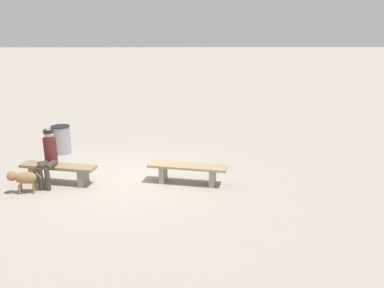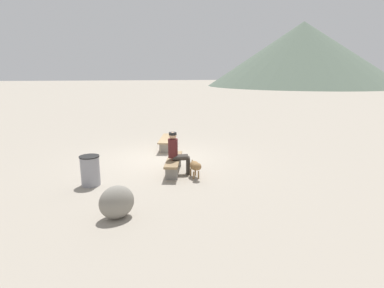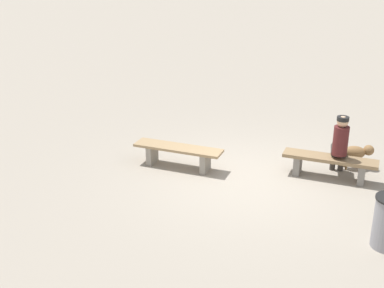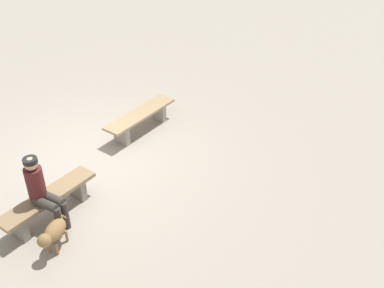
{
  "view_description": "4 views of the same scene",
  "coord_description": "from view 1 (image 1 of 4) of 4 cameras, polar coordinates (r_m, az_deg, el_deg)",
  "views": [
    {
      "loc": [
        -1.32,
        8.59,
        3.36
      ],
      "look_at": [
        -1.57,
        -0.57,
        0.69
      ],
      "focal_mm": 34.98,
      "sensor_mm": 36.0,
      "label": 1
    },
    {
      "loc": [
        10.59,
        -0.86,
        3.04
      ],
      "look_at": [
        0.98,
        0.97,
        0.74
      ],
      "focal_mm": 28.82,
      "sensor_mm": 36.0,
      "label": 2
    },
    {
      "loc": [
        0.26,
        -9.16,
        4.33
      ],
      "look_at": [
        -1.06,
        -0.27,
        0.78
      ],
      "focal_mm": 47.83,
      "sensor_mm": 36.0,
      "label": 3
    },
    {
      "loc": [
        6.06,
        4.84,
        5.45
      ],
      "look_at": [
        -0.88,
        1.83,
        0.38
      ],
      "focal_mm": 43.53,
      "sensor_mm": 36.0,
      "label": 4
    }
  ],
  "objects": [
    {
      "name": "ground",
      "position": [
        9.33,
        -9.65,
        -5.31
      ],
      "size": [
        210.0,
        210.0,
        0.06
      ],
      "primitive_type": "cube",
      "color": "#9E9384"
    },
    {
      "name": "bench_left",
      "position": [
        8.77,
        -0.69,
        -4.03
      ],
      "size": [
        1.9,
        0.84,
        0.45
      ],
      "rotation": [
        0.0,
        0.0,
        -0.23
      ],
      "color": "gray",
      "rests_on": "ground"
    },
    {
      "name": "bench_right",
      "position": [
        9.32,
        -19.66,
        -3.77
      ],
      "size": [
        1.85,
        0.79,
        0.45
      ],
      "rotation": [
        0.0,
        0.0,
        -0.23
      ],
      "color": "gray",
      "rests_on": "ground"
    },
    {
      "name": "seated_person",
      "position": [
        9.18,
        -21.01,
        -1.48
      ],
      "size": [
        0.35,
        0.66,
        1.3
      ],
      "rotation": [
        0.0,
        0.0,
        -0.1
      ],
      "color": "#511E1E",
      "rests_on": "ground"
    },
    {
      "name": "dog",
      "position": [
        9.03,
        -24.38,
        -4.71
      ],
      "size": [
        0.72,
        0.31,
        0.52
      ],
      "rotation": [
        0.0,
        0.0,
        0.11
      ],
      "color": "olive",
      "rests_on": "ground"
    },
    {
      "name": "trash_bin",
      "position": [
        11.64,
        -19.28,
        0.65
      ],
      "size": [
        0.53,
        0.53,
        0.83
      ],
      "color": "gray",
      "rests_on": "ground"
    }
  ]
}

